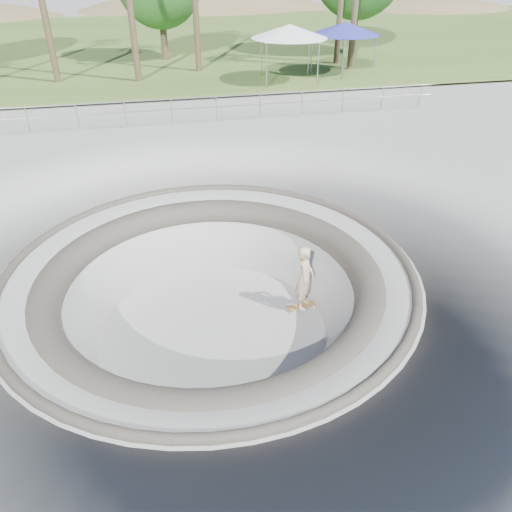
% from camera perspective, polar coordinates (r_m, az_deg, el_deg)
% --- Properties ---
extents(ground, '(180.00, 180.00, 0.00)m').
position_cam_1_polar(ground, '(12.46, -5.31, -1.66)').
color(ground, '#969792').
rests_on(ground, ground).
extents(skate_bowl, '(14.00, 14.00, 4.10)m').
position_cam_1_polar(skate_bowl, '(13.55, -4.93, -8.11)').
color(skate_bowl, '#969792').
rests_on(skate_bowl, ground).
extents(grass_strip, '(180.00, 36.00, 0.12)m').
position_cam_1_polar(grass_strip, '(44.84, -11.81, 22.86)').
color(grass_strip, '#435B24').
rests_on(grass_strip, ground).
extents(distant_hills, '(103.20, 45.00, 28.60)m').
position_cam_1_polar(distant_hills, '(69.09, -8.64, 20.07)').
color(distant_hills, brown).
rests_on(distant_hills, ground).
extents(safety_railing, '(25.00, 0.06, 1.03)m').
position_cam_1_polar(safety_railing, '(23.20, -9.64, 16.11)').
color(safety_railing, '#95989E').
rests_on(safety_railing, ground).
extents(skateboard, '(0.92, 0.36, 0.09)m').
position_cam_1_polar(skateboard, '(14.29, 5.38, -5.68)').
color(skateboard, olive).
rests_on(skateboard, ground).
extents(skater, '(0.71, 0.83, 1.93)m').
position_cam_1_polar(skater, '(13.72, 5.59, -2.43)').
color(skater, '#CFAD86').
rests_on(skater, skateboard).
extents(canopy_white, '(5.86, 5.86, 2.98)m').
position_cam_1_polar(canopy_white, '(29.73, 3.86, 24.24)').
color(canopy_white, '#95989E').
rests_on(canopy_white, ground).
extents(canopy_blue, '(5.13, 5.13, 2.83)m').
position_cam_1_polar(canopy_blue, '(32.21, 10.20, 24.21)').
color(canopy_blue, '#95989E').
rests_on(canopy_blue, ground).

